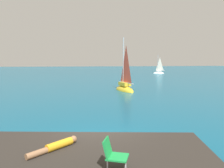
# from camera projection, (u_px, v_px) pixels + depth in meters

# --- Properties ---
(ground_plane) EXTENTS (160.00, 160.00, 0.00)m
(ground_plane) POSITION_uv_depth(u_px,v_px,m) (100.00, 146.00, 9.41)
(ground_plane) COLOR #0F5675
(boulder_inland) EXTENTS (1.66, 1.31, 1.15)m
(boulder_inland) POSITION_uv_depth(u_px,v_px,m) (159.00, 149.00, 9.08)
(boulder_inland) COLOR #2C291E
(boulder_inland) RESTS_ON ground
(sailboat_near) EXTENTS (2.30, 3.60, 6.49)m
(sailboat_near) POSITION_uv_depth(u_px,v_px,m) (125.00, 88.00, 24.66)
(sailboat_near) COLOR yellow
(sailboat_near) RESTS_ON ground
(sailboat_far) EXTENTS (2.58, 1.20, 4.70)m
(sailboat_far) POSITION_uv_depth(u_px,v_px,m) (159.00, 72.00, 50.31)
(sailboat_far) COLOR white
(sailboat_far) RESTS_ON ground
(person_sunbather) EXTENTS (1.39, 1.29, 0.25)m
(person_sunbather) POSITION_uv_depth(u_px,v_px,m) (56.00, 146.00, 6.82)
(person_sunbather) COLOR gold
(person_sunbather) RESTS_ON shore_ledge
(beach_chair) EXTENTS (0.72, 0.65, 0.80)m
(beach_chair) POSITION_uv_depth(u_px,v_px,m) (113.00, 153.00, 5.55)
(beach_chair) COLOR green
(beach_chair) RESTS_ON shore_ledge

